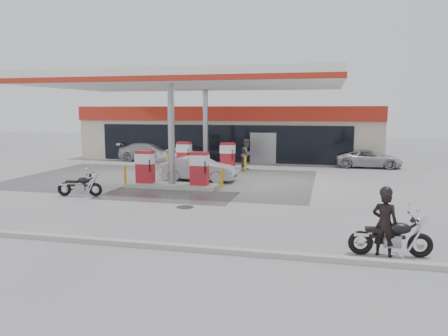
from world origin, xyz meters
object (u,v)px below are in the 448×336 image
object	(u,v)px
pump_island_far	(206,159)
parked_motorcycle	(80,186)
parked_car_right	(369,159)
pump_island_near	(172,173)
biker_main	(385,223)
main_motorcycle	(392,238)
attendant	(247,154)
parked_car_left	(150,152)
sedan_white	(183,156)
hatchback_silver	(199,169)

from	to	relation	value
pump_island_far	parked_motorcycle	size ratio (longest dim) A/B	2.58
pump_island_far	parked_car_right	distance (m)	10.77
pump_island_near	pump_island_far	xyz separation A→B (m)	(0.00, 6.00, 0.00)
biker_main	parked_motorcycle	xyz separation A→B (m)	(-12.01, 5.21, -0.41)
main_motorcycle	attendant	bearing A→B (deg)	109.03
main_motorcycle	parked_car_left	xyz separation A→B (m)	(-14.45, 18.22, 0.20)
parked_car_right	parked_motorcycle	bearing A→B (deg)	134.46
attendant	parked_car_right	xyz separation A→B (m)	(7.59, 3.00, -0.40)
parked_motorcycle	sedan_white	size ratio (longest dim) A/B	0.53
hatchback_silver	main_motorcycle	bearing A→B (deg)	-140.87
pump_island_near	sedan_white	world-z (taller)	pump_island_near
parked_car_left	parked_motorcycle	bearing A→B (deg)	-168.46
parked_car_left	parked_car_right	size ratio (longest dim) A/B	1.13
sedan_white	attendant	size ratio (longest dim) A/B	1.90
pump_island_far	hatchback_silver	xyz separation A→B (m)	(0.70, -3.80, -0.06)
pump_island_near	parked_car_right	size ratio (longest dim) A/B	1.23
pump_island_far	attendant	bearing A→B (deg)	22.56
pump_island_near	parked_car_left	xyz separation A→B (m)	(-5.40, 10.04, -0.03)
parked_motorcycle	attendant	bearing A→B (deg)	50.65
parked_motorcycle	parked_car_right	distance (m)	18.49
attendant	pump_island_near	bearing A→B (deg)	171.77
biker_main	attendant	size ratio (longest dim) A/B	0.88
parked_car_right	parked_car_left	bearing A→B (deg)	89.69
main_motorcycle	attendant	distance (m)	16.58
pump_island_near	sedan_white	distance (m)	8.50
pump_island_far	main_motorcycle	world-z (taller)	pump_island_far
pump_island_near	parked_car_right	world-z (taller)	pump_island_near
sedan_white	parked_car_left	xyz separation A→B (m)	(-3.16, 1.84, 0.05)
biker_main	attendant	world-z (taller)	attendant
parked_motorcycle	parked_car_right	xyz separation A→B (m)	(13.16, 12.99, 0.13)
parked_motorcycle	parked_car_right	bearing A→B (deg)	34.40
attendant	parked_car_left	size ratio (longest dim) A/B	0.42
pump_island_near	hatchback_silver	xyz separation A→B (m)	(0.70, 2.20, -0.06)
main_motorcycle	parked_motorcycle	world-z (taller)	main_motorcycle
pump_island_far	sedan_white	world-z (taller)	pump_island_far
biker_main	pump_island_near	bearing A→B (deg)	-27.72
pump_island_near	biker_main	size ratio (longest dim) A/B	2.97
pump_island_near	parked_car_left	bearing A→B (deg)	118.29
biker_main	parked_car_left	world-z (taller)	biker_main
sedan_white	biker_main	bearing A→B (deg)	-134.30
parked_motorcycle	attendant	world-z (taller)	attendant
main_motorcycle	sedan_white	world-z (taller)	sedan_white
hatchback_silver	pump_island_far	bearing A→B (deg)	10.79
pump_island_far	sedan_white	xyz separation A→B (m)	(-2.24, 2.20, -0.07)
sedan_white	hatchback_silver	size ratio (longest dim) A/B	0.94
main_motorcycle	biker_main	bearing A→B (deg)	-178.82
pump_island_near	parked_motorcycle	distance (m)	4.35
hatchback_silver	parked_car_left	xyz separation A→B (m)	(-6.10, 7.84, 0.03)
parked_car_left	pump_island_near	bearing A→B (deg)	-149.95
main_motorcycle	hatchback_silver	distance (m)	13.32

